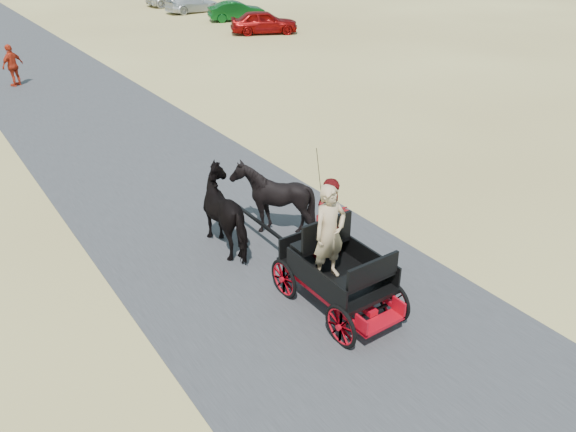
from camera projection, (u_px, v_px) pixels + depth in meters
ground at (329, 315)px, 10.31m from camera, size 140.00×140.00×0.00m
road at (329, 315)px, 10.30m from camera, size 6.00×140.00×0.01m
carriage at (337, 290)px, 10.39m from camera, size 1.30×2.40×0.72m
horse_left at (230, 212)px, 12.05m from camera, size 0.91×2.01×1.70m
horse_right at (273, 199)px, 12.60m from camera, size 1.37×1.54×1.70m
driver_man at (329, 233)px, 9.73m from camera, size 0.66×0.43×1.80m
passenger_woman at (332, 218)px, 10.43m from camera, size 0.77×0.60×1.58m
pedestrian at (13, 65)px, 23.39m from camera, size 1.08×0.87×1.73m
car_a at (264, 22)px, 33.58m from camera, size 4.30×3.15×1.36m
car_b at (237, 11)px, 37.62m from camera, size 3.99×2.40×1.24m
car_c at (193, 4)px, 40.71m from camera, size 4.15×1.87×1.18m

